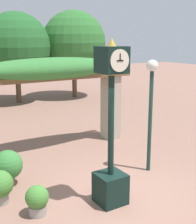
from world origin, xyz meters
TOP-DOWN VIEW (x-y plane):
  - ground_plane at (0.00, 0.00)m, footprint 60.00×60.00m
  - pedestal_clock at (-0.36, -0.05)m, footprint 0.59×0.59m
  - pergola at (0.00, 3.68)m, footprint 5.45×1.12m
  - potted_plant_near_right at (-1.87, 0.32)m, footprint 0.47×0.47m
  - potted_plant_far_left at (-1.98, 1.93)m, footprint 0.71×0.71m
  - lamp_post at (1.45, 0.82)m, footprint 0.30×0.30m

SIDE VIEW (x-z plane):
  - ground_plane at x=0.00m, z-range 0.00..0.00m
  - potted_plant_near_right at x=-1.87m, z-range 0.02..0.64m
  - potted_plant_far_left at x=-1.98m, z-range 0.06..0.93m
  - pedestal_clock at x=-0.36m, z-range -0.30..3.16m
  - lamp_post at x=1.45m, z-range 0.58..3.52m
  - pergola at x=0.00m, z-range 0.76..3.66m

